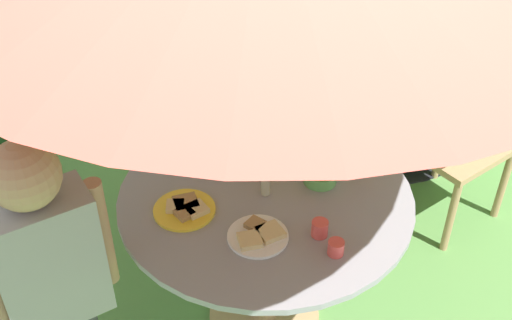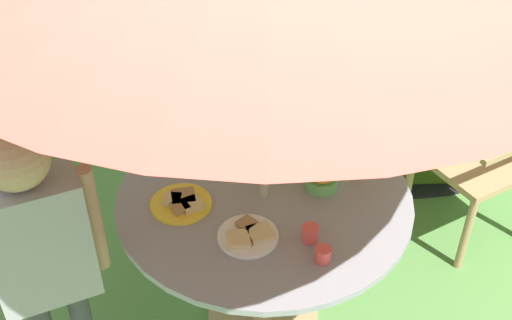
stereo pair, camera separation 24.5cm
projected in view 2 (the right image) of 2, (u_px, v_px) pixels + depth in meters
ground_plane at (263, 318)px, 2.96m from camera, size 10.00×10.00×0.02m
garden_table at (264, 229)px, 2.62m from camera, size 1.17×1.17×0.75m
wooden_chair at (493, 141)px, 3.15m from camera, size 0.66×0.66×0.95m
dome_tent at (399, 15)px, 3.94m from camera, size 2.30×2.30×1.41m
potted_plant at (4, 112)px, 3.65m from camera, size 0.50×0.50×0.66m
child_in_yellow_shirt at (256, 56)px, 3.06m from camera, size 0.29×0.47×1.43m
child_in_grey_shirt at (39, 241)px, 2.17m from camera, size 0.39×0.35×1.31m
snack_bowl at (322, 179)px, 2.52m from camera, size 0.13×0.13×0.08m
plate_back_edge at (182, 203)px, 2.44m from camera, size 0.24×0.24×0.03m
plate_front_edge at (222, 157)px, 2.68m from camera, size 0.23×0.23×0.03m
plate_far_left at (249, 235)px, 2.30m from camera, size 0.22×0.22×0.03m
juice_bottle_near_left at (382, 158)px, 2.60m from camera, size 0.05×0.05×0.12m
juice_bottle_near_right at (272, 132)px, 2.75m from camera, size 0.05×0.05×0.12m
juice_bottle_far_right at (361, 163)px, 2.58m from camera, size 0.05×0.05×0.11m
juice_bottle_center_front at (267, 167)px, 2.55m from camera, size 0.06×0.06×0.13m
cup_near at (323, 254)px, 2.20m from camera, size 0.06×0.06×0.06m
cup_far at (310, 234)px, 2.28m from camera, size 0.06×0.06×0.06m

